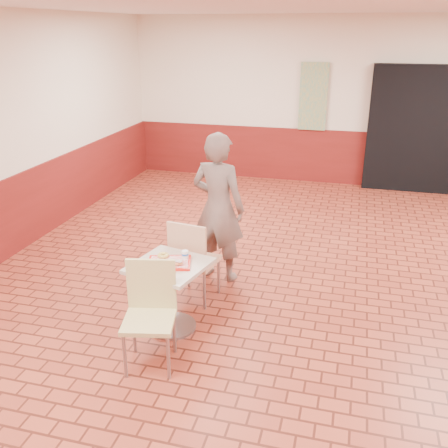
% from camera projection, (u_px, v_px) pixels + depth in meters
% --- Properties ---
extents(room_shell, '(8.01, 10.01, 3.01)m').
position_uv_depth(room_shell, '(327.00, 179.00, 4.49)').
color(room_shell, maroon).
rests_on(room_shell, ground).
extents(wainscot_band, '(8.00, 10.00, 1.00)m').
position_uv_depth(wainscot_band, '(319.00, 278.00, 4.85)').
color(wainscot_band, maroon).
rests_on(wainscot_band, ground).
extents(corridor_doorway, '(1.60, 0.22, 2.20)m').
position_uv_depth(corridor_doorway, '(415.00, 130.00, 8.73)').
color(corridor_doorway, black).
rests_on(corridor_doorway, ground).
extents(promo_poster, '(0.50, 0.03, 1.20)m').
position_uv_depth(promo_poster, '(313.00, 97.00, 9.03)').
color(promo_poster, gray).
rests_on(promo_poster, wainscot_band).
extents(main_table, '(0.66, 0.66, 0.69)m').
position_uv_depth(main_table, '(170.00, 285.00, 4.78)').
color(main_table, '#B9A895').
rests_on(main_table, ground).
extents(chair_main_front, '(0.51, 0.51, 0.93)m').
position_uv_depth(chair_main_front, '(150.00, 308.00, 4.29)').
color(chair_main_front, '#C8B978').
rests_on(chair_main_front, ground).
extents(chair_main_back, '(0.49, 0.49, 0.94)m').
position_uv_depth(chair_main_back, '(192.00, 257.00, 5.23)').
color(chair_main_back, tan).
rests_on(chair_main_back, ground).
extents(customer, '(0.70, 0.53, 1.73)m').
position_uv_depth(customer, '(218.00, 208.00, 5.65)').
color(customer, '#6D5A54').
rests_on(customer, ground).
extents(serving_tray, '(0.40, 0.31, 0.02)m').
position_uv_depth(serving_tray, '(169.00, 263.00, 4.69)').
color(serving_tray, red).
rests_on(serving_tray, main_table).
extents(ring_donut, '(0.12, 0.12, 0.03)m').
position_uv_depth(ring_donut, '(163.00, 255.00, 4.77)').
color(ring_donut, gold).
rests_on(ring_donut, serving_tray).
extents(long_john_donut, '(0.16, 0.08, 0.05)m').
position_uv_depth(long_john_donut, '(175.00, 262.00, 4.62)').
color(long_john_donut, '#DA763F').
rests_on(long_john_donut, serving_tray).
extents(paper_cup, '(0.06, 0.06, 0.08)m').
position_uv_depth(paper_cup, '(185.00, 254.00, 4.73)').
color(paper_cup, white).
rests_on(paper_cup, serving_tray).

